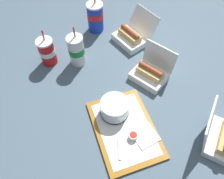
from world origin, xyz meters
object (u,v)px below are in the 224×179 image
(plastic_fork, at_px, (119,147))
(clamshell_hotdog_corner, at_px, (150,73))
(food_tray, at_px, (125,129))
(cake_container, at_px, (115,108))
(ketchup_cup, at_px, (133,136))
(soda_cup_back, at_px, (76,50))
(soda_cup_front, at_px, (47,52))
(clamshell_hotdog_right, at_px, (131,36))
(clamshell_hotdog_front, at_px, (223,138))
(soda_cup_corner, at_px, (95,17))

(plastic_fork, relative_size, clamshell_hotdog_corner, 0.49)
(food_tray, relative_size, cake_container, 2.87)
(ketchup_cup, relative_size, clamshell_hotdog_corner, 0.18)
(soda_cup_back, height_order, soda_cup_front, soda_cup_back)
(food_tray, height_order, clamshell_hotdog_right, clamshell_hotdog_right)
(clamshell_hotdog_front, bearing_deg, soda_cup_front, 37.22)
(plastic_fork, bearing_deg, soda_cup_back, 21.56)
(clamshell_hotdog_corner, bearing_deg, soda_cup_back, 51.19)
(soda_cup_corner, bearing_deg, soda_cup_front, 115.85)
(ketchup_cup, height_order, soda_cup_front, soda_cup_front)
(food_tray, bearing_deg, ketchup_cup, -163.39)
(clamshell_hotdog_right, distance_m, clamshell_hotdog_front, 0.73)
(clamshell_hotdog_right, distance_m, clamshell_hotdog_corner, 0.29)
(food_tray, bearing_deg, cake_container, 6.32)
(plastic_fork, xyz_separation_m, soda_cup_corner, (0.77, -0.18, 0.08))
(clamshell_hotdog_right, relative_size, clamshell_hotdog_corner, 1.10)
(food_tray, height_order, soda_cup_corner, soda_cup_corner)
(food_tray, distance_m, soda_cup_corner, 0.72)
(soda_cup_back, distance_m, soda_cup_front, 0.16)
(cake_container, xyz_separation_m, plastic_fork, (-0.17, 0.05, -0.03))
(ketchup_cup, xyz_separation_m, plastic_fork, (-0.02, 0.07, -0.01))
(clamshell_hotdog_corner, xyz_separation_m, soda_cup_back, (0.25, 0.31, 0.05))
(soda_cup_back, bearing_deg, soda_cup_front, 65.74)
(clamshell_hotdog_front, bearing_deg, plastic_fork, 71.12)
(food_tray, bearing_deg, soda_cup_corner, -9.73)
(ketchup_cup, bearing_deg, clamshell_hotdog_front, -115.23)
(ketchup_cup, bearing_deg, soda_cup_back, 9.08)
(soda_cup_corner, bearing_deg, clamshell_hotdog_right, -140.03)
(plastic_fork, bearing_deg, clamshell_hotdog_right, -9.25)
(clamshell_hotdog_front, relative_size, clamshell_hotdog_corner, 1.18)
(clamshell_hotdog_front, bearing_deg, cake_container, 50.13)
(clamshell_hotdog_right, bearing_deg, ketchup_cup, 155.29)
(clamshell_hotdog_front, relative_size, soda_cup_front, 1.25)
(cake_container, xyz_separation_m, clamshell_hotdog_right, (0.42, -0.29, -0.01))
(clamshell_hotdog_right, xyz_separation_m, soda_cup_corner, (0.19, 0.16, 0.05))
(food_tray, xyz_separation_m, ketchup_cup, (-0.05, -0.02, 0.02))
(ketchup_cup, distance_m, plastic_fork, 0.08)
(ketchup_cup, height_order, soda_cup_corner, soda_cup_corner)
(cake_container, bearing_deg, soda_cup_front, 24.52)
(food_tray, relative_size, soda_cup_corner, 1.63)
(plastic_fork, height_order, clamshell_hotdog_right, clamshell_hotdog_right)
(clamshell_hotdog_corner, bearing_deg, soda_cup_front, 55.29)
(food_tray, distance_m, clamshell_hotdog_right, 0.58)
(soda_cup_back, bearing_deg, clamshell_hotdog_front, -148.15)
(soda_cup_corner, bearing_deg, plastic_fork, 166.98)
(cake_container, height_order, soda_cup_back, soda_cup_back)
(plastic_fork, xyz_separation_m, soda_cup_back, (0.54, 0.01, 0.07))
(cake_container, xyz_separation_m, clamshell_hotdog_corner, (0.13, -0.25, -0.01))
(ketchup_cup, distance_m, clamshell_hotdog_right, 0.62)
(clamshell_hotdog_front, bearing_deg, soda_cup_back, 31.85)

